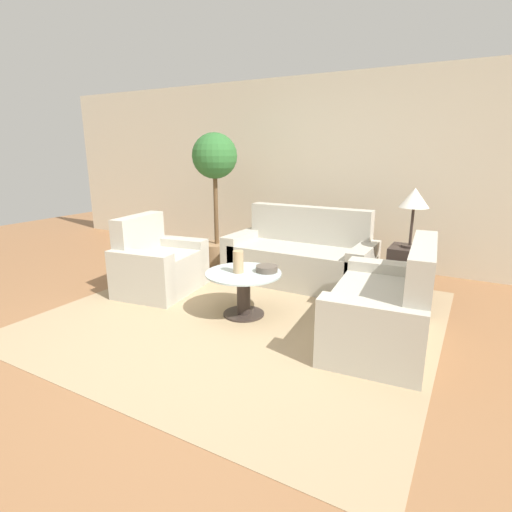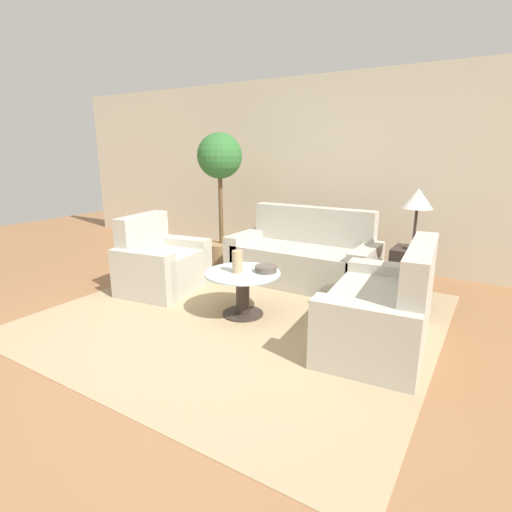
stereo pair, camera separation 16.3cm
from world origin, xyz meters
TOP-DOWN VIEW (x-y plane):
  - ground_plane at (0.00, 0.00)m, footprint 14.00×14.00m
  - wall_back at (0.00, 3.07)m, footprint 10.00×0.06m
  - rug at (0.09, 0.68)m, footprint 3.59×3.40m
  - sofa_main at (0.16, 1.95)m, footprint 1.78×0.80m
  - armchair at (-1.16, 0.81)m, footprint 0.86×1.04m
  - loveseat at (1.45, 0.77)m, footprint 0.88×1.40m
  - coffee_table at (0.09, 0.68)m, footprint 0.74×0.74m
  - side_table at (1.41, 1.93)m, footprint 0.39×0.39m
  - table_lamp at (1.41, 1.93)m, footprint 0.30×0.30m
  - potted_plant at (-1.16, 2.03)m, footprint 0.61×0.61m
  - vase at (0.05, 0.65)m, footprint 0.10×0.10m
  - bowl at (0.28, 0.81)m, footprint 0.21×0.21m

SIDE VIEW (x-z plane):
  - ground_plane at x=0.00m, z-range 0.00..0.00m
  - rug at x=0.09m, z-range 0.00..0.01m
  - coffee_table at x=0.09m, z-range 0.06..0.51m
  - armchair at x=-1.16m, z-range -0.15..0.72m
  - loveseat at x=1.45m, z-range -0.15..0.74m
  - side_table at x=1.41m, z-range 0.00..0.59m
  - sofa_main at x=0.16m, z-range -0.16..0.75m
  - bowl at x=0.28m, z-range 0.44..0.50m
  - vase at x=0.05m, z-range 0.44..0.66m
  - table_lamp at x=1.41m, z-range 0.77..1.40m
  - potted_plant at x=-1.16m, z-range 0.31..2.13m
  - wall_back at x=0.00m, z-range 0.00..2.60m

